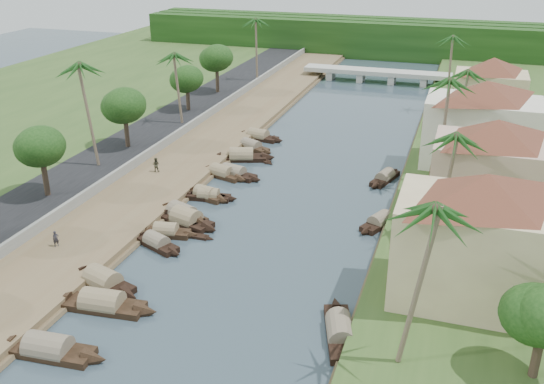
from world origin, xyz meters
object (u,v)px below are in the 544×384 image
(sampan_0, at_px, (49,349))
(sampan_1, at_px, (103,282))
(person_near, at_px, (56,239))
(building_near, at_px, (479,237))
(bridge, at_px, (377,73))

(sampan_0, distance_m, sampan_1, 8.89)
(person_near, bearing_deg, building_near, -46.52)
(sampan_1, xyz_separation_m, person_near, (-6.96, 3.48, 1.13))
(bridge, bearing_deg, person_near, -102.41)
(building_near, distance_m, sampan_1, 30.03)
(bridge, distance_m, building_near, 76.54)
(bridge, bearing_deg, sampan_0, -95.54)
(bridge, relative_size, sampan_0, 3.05)
(bridge, relative_size, building_near, 1.89)
(building_near, height_order, sampan_1, building_near)
(bridge, bearing_deg, building_near, -75.61)
(bridge, xyz_separation_m, sampan_1, (-9.85, -79.87, -1.30))
(person_near, bearing_deg, sampan_0, -106.57)
(building_near, bearing_deg, person_near, -176.18)
(bridge, relative_size, sampan_1, 3.31)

